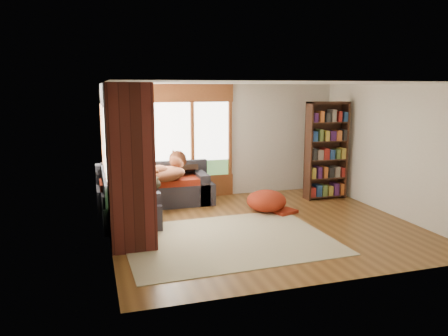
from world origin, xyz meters
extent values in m
plane|color=brown|center=(0.00, 0.00, 0.00)|extent=(5.50, 5.50, 0.00)
plane|color=white|center=(0.00, 0.00, 2.60)|extent=(5.50, 5.50, 0.00)
cube|color=silver|center=(0.00, 2.50, 1.30)|extent=(5.50, 0.04, 2.60)
cube|color=silver|center=(0.00, -2.50, 1.30)|extent=(5.50, 0.04, 2.60)
cube|color=silver|center=(-2.75, 0.00, 1.30)|extent=(0.04, 5.00, 2.60)
cube|color=silver|center=(2.75, 0.00, 1.30)|extent=(0.04, 5.00, 2.60)
cube|color=brown|center=(-1.20, 2.47, 1.35)|extent=(2.82, 0.10, 1.90)
cube|color=white|center=(-1.20, 2.47, 1.35)|extent=(2.54, 0.09, 1.62)
cube|color=brown|center=(-2.72, 1.20, 1.35)|extent=(0.10, 2.62, 1.90)
cube|color=white|center=(-2.72, 1.20, 1.35)|extent=(0.09, 2.36, 1.62)
cube|color=#758656|center=(-2.69, 2.03, 1.75)|extent=(0.03, 0.72, 0.90)
cube|color=#471914|center=(-2.40, -0.35, 1.30)|extent=(0.70, 0.70, 2.60)
cube|color=#25232B|center=(-1.65, 2.05, 0.21)|extent=(2.20, 0.90, 0.42)
cube|color=#25232B|center=(-1.65, 2.40, 0.61)|extent=(2.20, 0.20, 0.38)
cube|color=#25232B|center=(-0.65, 2.05, 0.30)|extent=(0.20, 0.90, 0.60)
cube|color=#9E250E|center=(-1.75, 1.93, 0.48)|extent=(1.90, 0.66, 0.12)
cube|color=#25232B|center=(-2.30, 1.40, 0.21)|extent=(0.90, 2.20, 0.42)
cube|color=#25232B|center=(-2.65, 1.40, 0.61)|extent=(0.20, 2.20, 0.38)
cube|color=#25232B|center=(-2.30, 0.40, 0.30)|extent=(0.90, 0.20, 0.60)
cube|color=#9E250E|center=(-2.18, 1.05, 0.48)|extent=(0.66, 1.20, 0.12)
cube|color=#9E250E|center=(-2.18, 2.00, 0.48)|extent=(0.66, 0.66, 0.12)
cube|color=beige|center=(-0.85, -0.54, 0.01)|extent=(3.46, 2.69, 0.01)
cube|color=#391D13|center=(2.59, 1.50, 1.11)|extent=(0.04, 0.32, 2.21)
cube|color=#391D13|center=(1.69, 1.50, 1.11)|extent=(0.04, 0.32, 2.21)
cube|color=#391D13|center=(2.14, 1.65, 1.11)|extent=(0.95, 0.02, 2.21)
cube|color=#391D13|center=(2.14, 1.50, 0.06)|extent=(0.87, 0.30, 0.03)
cube|color=#391D13|center=(2.14, 1.50, 0.48)|extent=(0.87, 0.30, 0.03)
cube|color=#391D13|center=(2.14, 1.50, 0.91)|extent=(0.87, 0.30, 0.03)
cube|color=#391D13|center=(2.14, 1.50, 1.33)|extent=(0.87, 0.30, 0.03)
cube|color=#391D13|center=(2.14, 1.50, 1.75)|extent=(0.87, 0.30, 0.03)
cube|color=#391D13|center=(2.14, 1.50, 2.17)|extent=(0.87, 0.30, 0.03)
cube|color=#726659|center=(2.14, 1.48, 1.11)|extent=(0.83, 0.24, 2.05)
ellipsoid|color=#9E250E|center=(0.43, 0.88, 0.23)|extent=(1.05, 1.05, 0.44)
ellipsoid|color=brown|center=(-1.51, 1.64, 0.77)|extent=(1.08, 0.99, 0.31)
sphere|color=brown|center=(-1.23, 1.82, 0.91)|extent=(0.51, 0.51, 0.37)
cone|color=brown|center=(-1.28, 1.78, 1.06)|extent=(0.19, 0.19, 0.16)
ellipsoid|color=black|center=(-2.07, 0.96, 0.74)|extent=(0.89, 0.96, 0.27)
sphere|color=black|center=(-2.24, 1.21, 0.87)|extent=(0.46, 0.46, 0.33)
cone|color=black|center=(-2.20, 1.16, 1.00)|extent=(0.17, 0.17, 0.14)
cube|color=#302219|center=(-0.95, 2.26, 0.79)|extent=(0.45, 0.12, 0.45)
cube|color=#302219|center=(-1.55, 2.26, 0.79)|extent=(0.45, 0.12, 0.45)
cube|color=#302219|center=(-2.48, 1.80, 0.79)|extent=(0.45, 0.12, 0.45)
cube|color=#302219|center=(-2.48, 0.70, 0.79)|extent=(0.45, 0.12, 0.45)
cube|color=#9E250E|center=(-2.15, 2.26, 0.79)|extent=(0.42, 0.12, 0.42)
camera|label=1|loc=(-2.97, -7.20, 2.52)|focal=35.00mm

